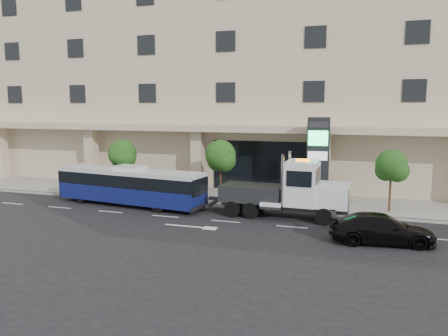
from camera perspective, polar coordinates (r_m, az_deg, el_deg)
The scene contains 11 objects.
ground at distance 27.94m, azimuth 1.16°, elevation -6.23°, with size 120.00×120.00×0.00m, color black.
sidewalk at distance 32.62m, azimuth 3.67°, elevation -4.03°, with size 120.00×6.00×0.15m, color gray.
curb at distance 29.79m, azimuth 2.26°, elevation -5.18°, with size 120.00×0.30×0.15m, color gray.
convention_center at distance 42.20m, azimuth 7.32°, elevation 12.18°, with size 60.00×17.60×20.00m.
tree_left at distance 34.64m, azimuth -13.10°, elevation 1.58°, with size 2.27×2.20×4.22m.
tree_mid at distance 31.30m, azimuth -0.41°, elevation 1.39°, with size 2.28×2.20×4.38m.
tree_right at distance 29.85m, azimuth 21.06°, elevation 0.09°, with size 2.10×2.00×4.04m.
city_bus at distance 31.21m, azimuth -12.16°, elevation -2.21°, with size 11.29×3.75×2.81m.
tow_truck at distance 27.30m, azimuth 8.52°, elevation -3.04°, with size 8.99×2.49×4.09m.
black_sedan at distance 23.71m, azimuth 19.89°, elevation -7.46°, with size 2.10×5.17×1.50m, color black.
signage_pylon at distance 30.58m, azimuth 12.14°, elevation 0.95°, with size 1.54×0.68×6.02m.
Camera 1 is at (7.71, -25.95, 6.90)m, focal length 35.00 mm.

